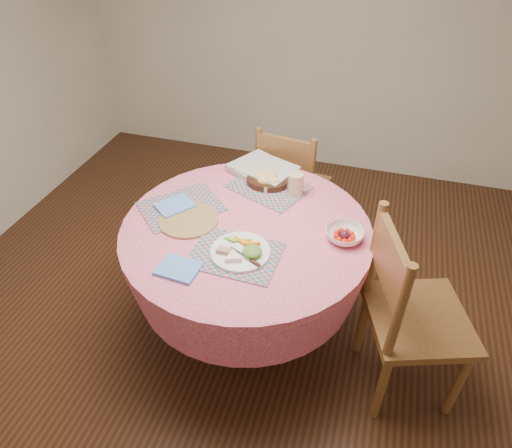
% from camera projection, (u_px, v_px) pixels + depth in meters
% --- Properties ---
extents(ground, '(4.00, 4.00, 0.00)m').
position_uv_depth(ground, '(248.00, 325.00, 2.70)').
color(ground, '#331C0F').
rests_on(ground, ground).
extents(room_envelope, '(4.01, 4.01, 2.71)m').
position_uv_depth(room_envelope, '(243.00, 18.00, 1.64)').
color(room_envelope, silver).
rests_on(room_envelope, ground).
extents(dining_table, '(1.24, 1.24, 0.75)m').
position_uv_depth(dining_table, '(247.00, 256.00, 2.36)').
color(dining_table, pink).
rests_on(dining_table, ground).
extents(chair_right, '(0.58, 0.59, 1.02)m').
position_uv_depth(chair_right, '(408.00, 312.00, 2.10)').
color(chair_right, brown).
rests_on(chair_right, ground).
extents(chair_back, '(0.47, 0.46, 0.92)m').
position_uv_depth(chair_back, '(290.00, 185.00, 3.02)').
color(chair_back, brown).
rests_on(chair_back, ground).
extents(placemat_front, '(0.41, 0.31, 0.01)m').
position_uv_depth(placemat_front, '(235.00, 255.00, 2.08)').
color(placemat_front, '#146E73').
rests_on(placemat_front, dining_table).
extents(placemat_left, '(0.49, 0.50, 0.01)m').
position_uv_depth(placemat_left, '(181.00, 206.00, 2.37)').
color(placemat_left, '#146E73').
rests_on(placemat_left, dining_table).
extents(placemat_back, '(0.48, 0.43, 0.01)m').
position_uv_depth(placemat_back, '(268.00, 187.00, 2.51)').
color(placemat_back, '#146E73').
rests_on(placemat_back, dining_table).
extents(wicker_trivet, '(0.30, 0.30, 0.01)m').
position_uv_depth(wicker_trivet, '(189.00, 220.00, 2.28)').
color(wicker_trivet, brown).
rests_on(wicker_trivet, dining_table).
extents(napkin_near, '(0.19, 0.15, 0.01)m').
position_uv_depth(napkin_near, '(179.00, 269.00, 2.00)').
color(napkin_near, '#598DE5').
rests_on(napkin_near, dining_table).
extents(napkin_far, '(0.22, 0.23, 0.01)m').
position_uv_depth(napkin_far, '(175.00, 206.00, 2.36)').
color(napkin_far, '#598DE5').
rests_on(napkin_far, placemat_left).
extents(dinner_plate, '(0.27, 0.27, 0.05)m').
position_uv_depth(dinner_plate, '(241.00, 251.00, 2.07)').
color(dinner_plate, white).
rests_on(dinner_plate, placemat_front).
extents(bread_bowl, '(0.23, 0.23, 0.08)m').
position_uv_depth(bread_bowl, '(267.00, 179.00, 2.51)').
color(bread_bowl, black).
rests_on(bread_bowl, placemat_back).
extents(latte_mug, '(0.12, 0.08, 0.12)m').
position_uv_depth(latte_mug, '(296.00, 184.00, 2.42)').
color(latte_mug, '#CDB38D').
rests_on(latte_mug, placemat_back).
extents(fruit_bowl, '(0.21, 0.21, 0.06)m').
position_uv_depth(fruit_bowl, '(344.00, 235.00, 2.15)').
color(fruit_bowl, white).
rests_on(fruit_bowl, dining_table).
extents(newspaper_stack, '(0.43, 0.40, 0.04)m').
position_uv_depth(newspaper_stack, '(263.00, 170.00, 2.61)').
color(newspaper_stack, silver).
rests_on(newspaper_stack, dining_table).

